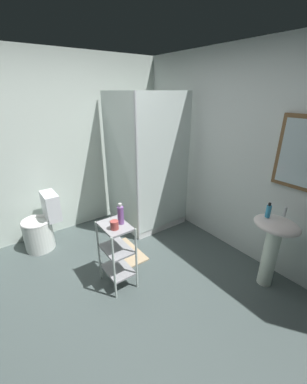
% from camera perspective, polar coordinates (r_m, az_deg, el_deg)
% --- Properties ---
extents(ground_plane, '(4.20, 4.20, 0.02)m').
position_cam_1_polar(ground_plane, '(2.69, -9.22, -25.55)').
color(ground_plane, '#45514F').
extents(wall_back, '(4.20, 0.14, 2.50)m').
position_cam_1_polar(wall_back, '(3.14, 20.84, 7.73)').
color(wall_back, silver).
rests_on(wall_back, ground_plane).
extents(wall_left, '(0.10, 4.20, 2.50)m').
position_cam_1_polar(wall_left, '(3.65, -24.29, 9.11)').
color(wall_left, silver).
rests_on(wall_left, ground_plane).
extents(shower_stall, '(0.92, 0.92, 2.00)m').
position_cam_1_polar(shower_stall, '(3.76, -2.05, -1.18)').
color(shower_stall, white).
rests_on(shower_stall, ground_plane).
extents(pedestal_sink, '(0.46, 0.37, 0.81)m').
position_cam_1_polar(pedestal_sink, '(2.82, 26.58, -9.92)').
color(pedestal_sink, white).
rests_on(pedestal_sink, ground_plane).
extents(sink_faucet, '(0.03, 0.03, 0.10)m').
position_cam_1_polar(sink_faucet, '(2.79, 28.76, -4.11)').
color(sink_faucet, silver).
rests_on(sink_faucet, pedestal_sink).
extents(toilet, '(0.37, 0.49, 0.76)m').
position_cam_1_polar(toilet, '(3.58, -25.01, -7.49)').
color(toilet, white).
rests_on(toilet, ground_plane).
extents(storage_cart, '(0.38, 0.28, 0.74)m').
position_cam_1_polar(storage_cart, '(2.65, -8.72, -13.45)').
color(storage_cart, silver).
rests_on(storage_cart, ground_plane).
extents(hand_soap_bottle, '(0.05, 0.05, 0.16)m').
position_cam_1_polar(hand_soap_bottle, '(2.69, 25.60, -4.06)').
color(hand_soap_bottle, '#389ED1').
rests_on(hand_soap_bottle, pedestal_sink).
extents(conditioner_bottle_purple, '(0.06, 0.06, 0.22)m').
position_cam_1_polar(conditioner_bottle_purple, '(2.46, -7.81, -5.36)').
color(conditioner_bottle_purple, '#82529F').
rests_on(conditioner_bottle_purple, storage_cart).
extents(rinse_cup, '(0.08, 0.08, 0.09)m').
position_cam_1_polar(rinse_cup, '(2.40, -9.24, -7.74)').
color(rinse_cup, '#B24742').
rests_on(rinse_cup, storage_cart).
extents(bath_mat, '(0.60, 0.40, 0.02)m').
position_cam_1_polar(bath_mat, '(3.31, -7.01, -14.21)').
color(bath_mat, tan).
rests_on(bath_mat, ground_plane).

